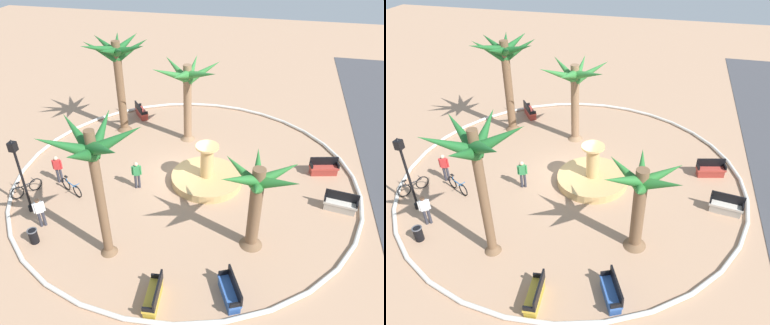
# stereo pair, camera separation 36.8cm
# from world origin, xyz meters

# --- Properties ---
(ground_plane) EXTENTS (80.00, 80.00, 0.00)m
(ground_plane) POSITION_xyz_m (0.00, 0.00, 0.00)
(ground_plane) COLOR tan
(plaza_curb) EXTENTS (18.98, 18.98, 0.20)m
(plaza_curb) POSITION_xyz_m (0.00, 0.00, 0.10)
(plaza_curb) COLOR silver
(plaza_curb) RESTS_ON ground
(fountain) EXTENTS (3.89, 3.89, 2.35)m
(fountain) POSITION_xyz_m (0.34, 1.26, 0.33)
(fountain) COLOR tan
(fountain) RESTS_ON ground
(palm_tree_near_fountain) EXTENTS (3.41, 3.39, 4.38)m
(palm_tree_near_fountain) POSITION_xyz_m (4.52, 4.14, 2.97)
(palm_tree_near_fountain) COLOR brown
(palm_tree_near_fountain) RESTS_ON ground
(palm_tree_by_curb) EXTENTS (4.46, 4.14, 5.29)m
(palm_tree_by_curb) POSITION_xyz_m (-4.06, -0.88, 3.80)
(palm_tree_by_curb) COLOR #8E6B4C
(palm_tree_by_curb) RESTS_ON ground
(palm_tree_mid_plaza) EXTENTS (3.82, 3.74, 6.34)m
(palm_tree_mid_plaza) POSITION_xyz_m (6.43, -1.86, 4.83)
(palm_tree_mid_plaza) COLOR brown
(palm_tree_mid_plaza) RESTS_ON ground
(palm_tree_far_side) EXTENTS (4.39, 4.25, 6.32)m
(palm_tree_far_side) POSITION_xyz_m (-4.28, -5.44, 4.80)
(palm_tree_far_side) COLOR brown
(palm_tree_far_side) RESTS_ON ground
(bench_east) EXTENTS (1.64, 0.65, 1.00)m
(bench_east) POSITION_xyz_m (8.41, 0.85, 0.35)
(bench_east) COLOR gold
(bench_east) RESTS_ON ground
(bench_west) EXTENTS (0.72, 1.65, 1.00)m
(bench_west) POSITION_xyz_m (1.15, 8.21, 0.35)
(bench_west) COLOR beige
(bench_west) RESTS_ON ground
(bench_north) EXTENTS (1.66, 1.14, 1.00)m
(bench_north) POSITION_xyz_m (7.55, 3.63, 0.35)
(bench_north) COLOR #335BA8
(bench_north) RESTS_ON ground
(bench_southeast) EXTENTS (0.88, 1.67, 1.00)m
(bench_southeast) POSITION_xyz_m (-1.96, 7.58, 0.35)
(bench_southeast) COLOR #B73D33
(bench_southeast) RESTS_ON ground
(bench_southwest) EXTENTS (1.57, 1.37, 1.00)m
(bench_southwest) POSITION_xyz_m (-6.44, -4.97, 0.35)
(bench_southwest) COLOR #B73D33
(bench_southwest) RESTS_ON ground
(lamppost) EXTENTS (0.32, 0.32, 4.11)m
(lamppost) POSITION_xyz_m (4.71, -6.79, 2.40)
(lamppost) COLOR black
(lamppost) RESTS_ON ground
(trash_bin) EXTENTS (0.46, 0.46, 0.73)m
(trash_bin) POSITION_xyz_m (6.62, -5.40, 0.39)
(trash_bin) COLOR black
(trash_bin) RESTS_ON ground
(bicycle_red_frame) EXTENTS (1.53, 0.90, 0.94)m
(bicycle_red_frame) POSITION_xyz_m (3.59, -7.76, 0.38)
(bicycle_red_frame) COLOR black
(bicycle_red_frame) RESTS_ON ground
(bicycle_by_lamppost) EXTENTS (0.83, 1.56, 0.94)m
(bicycle_by_lamppost) POSITION_xyz_m (2.96, -5.49, 0.38)
(bicycle_by_lamppost) COLOR black
(bicycle_by_lamppost) RESTS_ON ground
(person_cyclist_helmet) EXTENTS (0.27, 0.52, 1.68)m
(person_cyclist_helmet) POSITION_xyz_m (2.22, -6.60, 0.94)
(person_cyclist_helmet) COLOR #33333D
(person_cyclist_helmet) RESTS_ON ground
(person_cyclist_photo) EXTENTS (0.36, 0.44, 1.64)m
(person_cyclist_photo) POSITION_xyz_m (5.56, -5.61, 0.92)
(person_cyclist_photo) COLOR #33333D
(person_cyclist_photo) RESTS_ON ground
(person_pedestrian_stroll) EXTENTS (0.31, 0.50, 1.63)m
(person_pedestrian_stroll) POSITION_xyz_m (1.70, -2.26, 0.91)
(person_pedestrian_stroll) COLOR #33333D
(person_pedestrian_stroll) RESTS_ON ground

